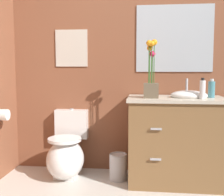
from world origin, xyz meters
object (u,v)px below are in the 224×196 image
at_px(flower_vase, 151,79).
at_px(lotion_bottle, 202,89).
at_px(wall_poster, 71,48).
at_px(toilet, 67,154).
at_px(trash_bin, 118,167).
at_px(vanity_cabinet, 176,139).
at_px(soap_bottle, 212,89).
at_px(wall_mirror, 174,38).
at_px(toilet_paper_roll, 3,115).

relative_size(flower_vase, lotion_bottle, 2.83).
bearing_deg(wall_poster, toilet, -90.00).
bearing_deg(wall_poster, trash_bin, -28.29).
height_order(toilet, vanity_cabinet, vanity_cabinet).
distance_m(lotion_bottle, trash_bin, 1.14).
height_order(lotion_bottle, wall_poster, wall_poster).
xyz_separation_m(soap_bottle, wall_poster, (-1.45, 0.27, 0.42)).
bearing_deg(toilet, soap_bottle, -0.04).
bearing_deg(wall_mirror, flower_vase, -124.28).
xyz_separation_m(toilet, vanity_cabinet, (1.12, -0.03, 0.20)).
xyz_separation_m(lotion_bottle, trash_bin, (-0.79, 0.12, -0.81)).
height_order(vanity_cabinet, trash_bin, vanity_cabinet).
relative_size(lotion_bottle, wall_mirror, 0.24).
height_order(toilet, lotion_bottle, lotion_bottle).
bearing_deg(toilet_paper_roll, trash_bin, 8.54).
distance_m(flower_vase, toilet_paper_roll, 1.50).
bearing_deg(wall_mirror, vanity_cabinet, -89.47).
bearing_deg(trash_bin, vanity_cabinet, -0.00).
distance_m(flower_vase, wall_poster, 0.99).
relative_size(soap_bottle, wall_poster, 0.45).
bearing_deg(wall_mirror, lotion_bottle, -61.71).
xyz_separation_m(flower_vase, lotion_bottle, (0.47, -0.05, -0.09)).
bearing_deg(vanity_cabinet, toilet_paper_roll, -174.30).
distance_m(vanity_cabinet, toilet_paper_roll, 1.73).
bearing_deg(lotion_bottle, wall_poster, 162.75).
bearing_deg(vanity_cabinet, flower_vase, -164.78).
height_order(toilet, trash_bin, toilet).
distance_m(vanity_cabinet, flower_vase, 0.65).
bearing_deg(wall_poster, toilet_paper_roll, -141.66).
xyz_separation_m(vanity_cabinet, wall_poster, (-1.12, 0.29, 0.92)).
bearing_deg(flower_vase, soap_bottle, 9.10).
bearing_deg(toilet_paper_roll, lotion_bottle, 1.46).
distance_m(toilet, lotion_bottle, 1.52).
height_order(soap_bottle, wall_mirror, wall_mirror).
xyz_separation_m(lotion_bottle, wall_mirror, (-0.22, 0.41, 0.51)).
height_order(vanity_cabinet, toilet_paper_roll, vanity_cabinet).
relative_size(soap_bottle, lotion_bottle, 0.93).
xyz_separation_m(flower_vase, wall_poster, (-0.87, 0.36, 0.33)).
xyz_separation_m(flower_vase, soap_bottle, (0.58, 0.09, -0.09)).
bearing_deg(soap_bottle, toilet, 179.96).
xyz_separation_m(toilet, soap_bottle, (1.45, -0.00, 0.69)).
height_order(vanity_cabinet, wall_mirror, wall_mirror).
relative_size(toilet, toilet_paper_roll, 6.27).
bearing_deg(vanity_cabinet, soap_bottle, 4.37).
distance_m(trash_bin, wall_poster, 1.37).
bearing_deg(toilet, trash_bin, -2.77).
bearing_deg(vanity_cabinet, wall_mirror, 90.53).
distance_m(toilet, soap_bottle, 1.61).
bearing_deg(trash_bin, toilet, 177.23).
bearing_deg(trash_bin, soap_bottle, 1.62).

